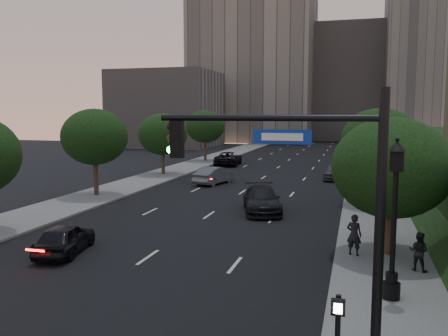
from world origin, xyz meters
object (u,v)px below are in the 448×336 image
(street_lamp, at_px, (394,227))
(sedan_mid_left, at_px, (214,175))
(sedan_near_left, at_px, (65,238))
(sedan_far_right, at_px, (337,171))
(pedestrian_c, at_px, (386,221))
(sedan_far_left, at_px, (228,159))
(sedan_near_right, at_px, (262,200))
(pedestrian_a, at_px, (354,235))
(pedestrian_b, at_px, (419,251))
(traffic_signal_mast, at_px, (331,229))

(street_lamp, relative_size, sedan_mid_left, 1.17)
(sedan_near_left, height_order, sedan_far_right, sedan_far_right)
(street_lamp, xyz_separation_m, sedan_mid_left, (-13.57, 24.01, -1.84))
(pedestrian_c, bearing_deg, sedan_far_left, -87.09)
(sedan_far_right, distance_m, pedestrian_c, 21.66)
(sedan_near_left, xyz_separation_m, sedan_far_right, (10.91, 27.86, 0.12))
(sedan_near_left, bearing_deg, sedan_far_left, -97.67)
(sedan_near_left, xyz_separation_m, sedan_near_right, (6.89, 11.37, 0.10))
(pedestrian_a, distance_m, pedestrian_b, 2.90)
(traffic_signal_mast, relative_size, pedestrian_c, 4.17)
(pedestrian_b, bearing_deg, sedan_mid_left, -31.92)
(pedestrian_b, bearing_deg, sedan_far_left, -41.24)
(street_lamp, distance_m, sedan_near_right, 15.15)
(street_lamp, distance_m, sedan_mid_left, 27.64)
(sedan_far_left, bearing_deg, sedan_near_left, 88.01)
(sedan_near_left, height_order, sedan_near_right, sedan_near_right)
(sedan_near_right, height_order, pedestrian_a, pedestrian_a)
(sedan_near_left, relative_size, pedestrian_a, 2.26)
(sedan_near_left, xyz_separation_m, pedestrian_c, (14.23, 6.45, 0.28))
(pedestrian_a, xyz_separation_m, pedestrian_c, (1.52, 3.59, -0.08))
(street_lamp, relative_size, pedestrian_b, 3.58)
(sedan_far_right, relative_size, pedestrian_c, 2.89)
(sedan_far_right, relative_size, pedestrian_b, 3.09)
(traffic_signal_mast, relative_size, sedan_far_right, 1.44)
(pedestrian_b, bearing_deg, pedestrian_a, -8.01)
(traffic_signal_mast, bearing_deg, sedan_far_right, 92.11)
(sedan_near_right, height_order, sedan_far_right, sedan_far_right)
(sedan_mid_left, height_order, pedestrian_c, pedestrian_c)
(street_lamp, xyz_separation_m, sedan_near_right, (-7.09, 13.26, -1.83))
(traffic_signal_mast, height_order, pedestrian_b, traffic_signal_mast)
(street_lamp, height_order, pedestrian_b, street_lamp)
(sedan_far_right, xyz_separation_m, pedestrian_b, (4.30, -26.47, 0.11))
(sedan_far_right, xyz_separation_m, pedestrian_a, (1.81, -25.00, 0.24))
(sedan_far_right, bearing_deg, sedan_near_right, -97.44)
(street_lamp, distance_m, sedan_far_left, 42.31)
(traffic_signal_mast, relative_size, pedestrian_a, 3.81)
(pedestrian_b, height_order, pedestrian_c, pedestrian_c)
(sedan_near_left, distance_m, sedan_near_right, 13.30)
(sedan_far_right, height_order, pedestrian_a, pedestrian_a)
(street_lamp, height_order, sedan_mid_left, street_lamp)
(traffic_signal_mast, height_order, sedan_far_right, traffic_signal_mast)
(pedestrian_a, bearing_deg, traffic_signal_mast, 103.24)
(sedan_far_right, bearing_deg, sedan_near_left, -105.14)
(traffic_signal_mast, bearing_deg, pedestrian_a, 86.98)
(sedan_far_right, height_order, pedestrian_c, pedestrian_c)
(sedan_mid_left, relative_size, sedan_near_right, 0.86)
(sedan_near_left, distance_m, sedan_mid_left, 22.13)
(sedan_near_right, xyz_separation_m, pedestrian_b, (8.31, -9.98, 0.13))
(sedan_mid_left, bearing_deg, sedan_near_right, 135.71)
(sedan_near_left, relative_size, sedan_mid_left, 0.86)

